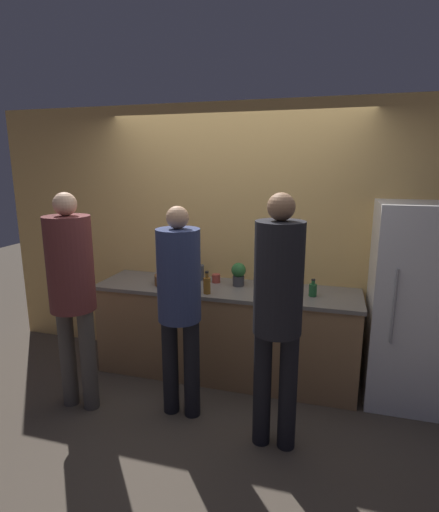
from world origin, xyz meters
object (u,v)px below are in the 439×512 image
object	(u,v)px
person_left	(72,283)
person_right	(278,303)
refrigerator	(417,306)
cup_red	(216,278)
bottle_amber	(207,285)
bottle_green	(313,289)
fruit_bowl	(172,279)
bottle_red	(186,283)
person_center	(179,296)
utensil_crock	(198,272)
potted_plant	(239,273)
cup_blue	(260,294)

from	to	relation	value
person_left	person_right	size ratio (longest dim) A/B	0.98
refrigerator	cup_red	size ratio (longest dim) A/B	20.80
person_left	bottle_amber	distance (m)	1.14
person_left	bottle_green	size ratio (longest dim) A/B	11.64
person_right	fruit_bowl	world-z (taller)	person_right
person_right	bottle_red	size ratio (longest dim) A/B	12.81
bottle_green	bottle_red	distance (m)	1.15
person_center	person_right	world-z (taller)	person_right
utensil_crock	bottle_amber	distance (m)	0.45
person_left	potted_plant	xyz separation A→B (m)	(1.15, 0.95, -0.09)
bottle_green	potted_plant	world-z (taller)	potted_plant
person_center	fruit_bowl	bearing A→B (deg)	116.94
utensil_crock	bottle_green	xyz separation A→B (m)	(1.13, -0.22, -0.02)
utensil_crock	cup_red	size ratio (longest dim) A/B	3.04
bottle_green	bottle_amber	world-z (taller)	bottle_amber
fruit_bowl	person_center	bearing A→B (deg)	-63.06
bottle_green	cup_blue	world-z (taller)	bottle_green
person_center	bottle_amber	size ratio (longest dim) A/B	8.32
fruit_bowl	utensil_crock	size ratio (longest dim) A/B	1.32
refrigerator	fruit_bowl	world-z (taller)	refrigerator
fruit_bowl	cup_red	xyz separation A→B (m)	(0.40, 0.16, -0.01)
bottle_amber	cup_red	xyz separation A→B (m)	(-0.02, 0.35, -0.04)
person_center	utensil_crock	world-z (taller)	person_center
fruit_bowl	potted_plant	world-z (taller)	potted_plant
refrigerator	bottle_red	bearing A→B (deg)	-175.38
fruit_bowl	cup_red	world-z (taller)	fruit_bowl
refrigerator	person_center	size ratio (longest dim) A/B	1.00
cup_blue	utensil_crock	bearing A→B (deg)	150.32
utensil_crock	bottle_red	world-z (taller)	utensil_crock
person_left	cup_red	xyz separation A→B (m)	(0.92, 0.99, -0.17)
potted_plant	bottle_green	bearing A→B (deg)	-10.27
person_center	utensil_crock	xyz separation A→B (m)	(-0.15, 0.90, -0.05)
cup_red	potted_plant	bearing A→B (deg)	-10.27
person_left	cup_red	size ratio (longest dim) A/B	21.86
person_center	fruit_bowl	size ratio (longest dim) A/B	5.17
utensil_crock	bottle_red	xyz separation A→B (m)	(-0.01, -0.33, -0.02)
cup_blue	cup_red	bearing A→B (deg)	144.80
refrigerator	bottle_amber	xyz separation A→B (m)	(-1.77, -0.23, 0.11)
cup_red	bottle_red	bearing A→B (deg)	-127.41
refrigerator	person_center	xyz separation A→B (m)	(-1.84, -0.73, 0.16)
refrigerator	cup_blue	size ratio (longest dim) A/B	22.11
fruit_bowl	cup_blue	world-z (taller)	fruit_bowl
person_left	bottle_red	size ratio (longest dim) A/B	12.60
refrigerator	utensil_crock	xyz separation A→B (m)	(-1.99, 0.16, 0.10)
cup_red	person_left	bearing A→B (deg)	-132.87
bottle_red	cup_blue	world-z (taller)	bottle_red
utensil_crock	fruit_bowl	bearing A→B (deg)	-133.45
cup_blue	cup_red	world-z (taller)	cup_red
cup_red	potted_plant	size ratio (longest dim) A/B	0.37
person_left	fruit_bowl	bearing A→B (deg)	57.80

